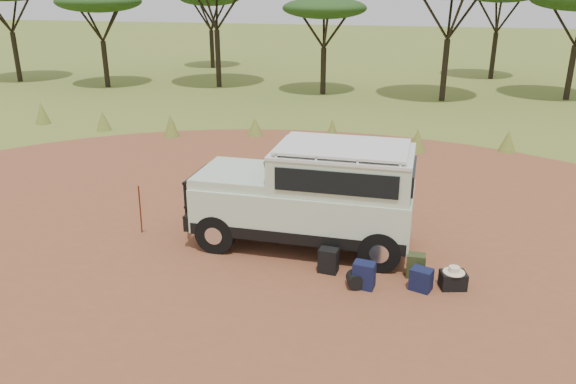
% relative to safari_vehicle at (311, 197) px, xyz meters
% --- Properties ---
extents(ground, '(140.00, 140.00, 0.00)m').
position_rel_safari_vehicle_xyz_m(ground, '(-0.89, -0.37, -1.12)').
color(ground, olive).
rests_on(ground, ground).
extents(dirt_clearing, '(23.00, 23.00, 0.01)m').
position_rel_safari_vehicle_xyz_m(dirt_clearing, '(-0.89, -0.37, -1.11)').
color(dirt_clearing, brown).
rests_on(dirt_clearing, ground).
extents(grass_fringe, '(36.60, 1.60, 0.90)m').
position_rel_safari_vehicle_xyz_m(grass_fringe, '(-0.77, 8.30, -0.71)').
color(grass_fringe, olive).
rests_on(grass_fringe, ground).
extents(safari_vehicle, '(4.82, 1.97, 2.31)m').
position_rel_safari_vehicle_xyz_m(safari_vehicle, '(0.00, 0.00, 0.00)').
color(safari_vehicle, beige).
rests_on(safari_vehicle, ground).
extents(walking_staff, '(0.27, 0.41, 1.30)m').
position_rel_safari_vehicle_xyz_m(walking_staff, '(-3.80, -0.46, -0.47)').
color(walking_staff, maroon).
rests_on(walking_staff, ground).
extents(backpack_black, '(0.40, 0.31, 0.51)m').
position_rel_safari_vehicle_xyz_m(backpack_black, '(0.59, -1.14, -0.86)').
color(backpack_black, black).
rests_on(backpack_black, ground).
extents(backpack_navy, '(0.43, 0.33, 0.52)m').
position_rel_safari_vehicle_xyz_m(backpack_navy, '(1.34, -1.59, -0.85)').
color(backpack_navy, '#12193B').
rests_on(backpack_navy, ground).
extents(backpack_olive, '(0.35, 0.26, 0.49)m').
position_rel_safari_vehicle_xyz_m(backpack_olive, '(2.28, -0.95, -0.87)').
color(backpack_olive, '#373E1C').
rests_on(backpack_olive, ground).
extents(duffel_navy, '(0.46, 0.40, 0.43)m').
position_rel_safari_vehicle_xyz_m(duffel_navy, '(2.39, -1.43, -0.90)').
color(duffel_navy, '#12193B').
rests_on(duffel_navy, ground).
extents(hard_case, '(0.54, 0.44, 0.33)m').
position_rel_safari_vehicle_xyz_m(hard_case, '(2.97, -1.23, -0.95)').
color(hard_case, black).
rests_on(hard_case, ground).
extents(stuff_sack, '(0.38, 0.38, 0.31)m').
position_rel_safari_vehicle_xyz_m(stuff_sack, '(1.18, -1.62, -0.96)').
color(stuff_sack, black).
rests_on(stuff_sack, ground).
extents(safari_hat, '(0.40, 0.40, 0.12)m').
position_rel_safari_vehicle_xyz_m(safari_hat, '(2.97, -1.23, -0.74)').
color(safari_hat, beige).
rests_on(safari_hat, hard_case).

